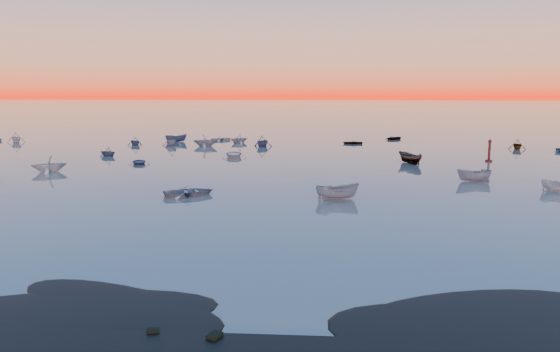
{
  "coord_description": "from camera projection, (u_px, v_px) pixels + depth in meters",
  "views": [
    {
      "loc": [
        1.57,
        -23.44,
        9.83
      ],
      "look_at": [
        -1.9,
        28.0,
        1.43
      ],
      "focal_mm": 35.0,
      "sensor_mm": 36.0,
      "label": 1
    }
  ],
  "objects": [
    {
      "name": "boat_near_center",
      "position": [
        337.0,
        199.0,
        48.47
      ],
      "size": [
        2.53,
        4.26,
        1.38
      ],
      "primitive_type": "imported",
      "rotation": [
        0.0,
        0.0,
        1.79
      ],
      "color": "slate",
      "rests_on": "ground"
    },
    {
      "name": "ground",
      "position": [
        310.0,
        131.0,
        123.24
      ],
      "size": [
        600.0,
        600.0,
        0.0
      ],
      "primitive_type": "plane",
      "color": "slate",
      "rests_on": "ground"
    },
    {
      "name": "mud_lobes",
      "position": [
        279.0,
        315.0,
        23.78
      ],
      "size": [
        140.0,
        6.0,
        0.07
      ],
      "primitive_type": null,
      "color": "black",
      "rests_on": "ground"
    },
    {
      "name": "moored_fleet",
      "position": [
        305.0,
        158.0,
        76.96
      ],
      "size": [
        124.0,
        58.0,
        1.2
      ],
      "primitive_type": null,
      "color": "silver",
      "rests_on": "ground"
    },
    {
      "name": "channel_marker",
      "position": [
        489.0,
        152.0,
        72.89
      ],
      "size": [
        0.9,
        0.9,
        3.2
      ],
      "color": "#460F0F",
      "rests_on": "ground"
    }
  ]
}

